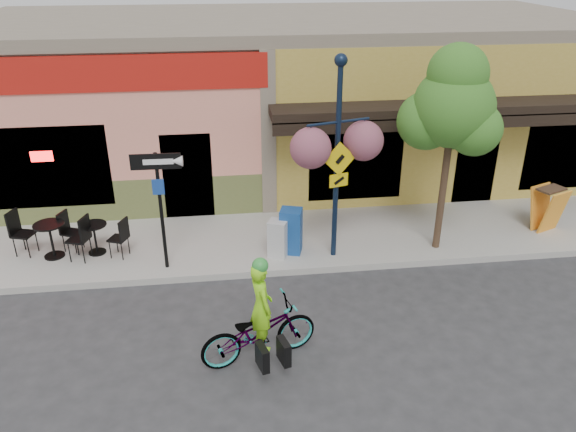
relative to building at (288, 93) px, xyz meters
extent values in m
plane|color=#2D2D30|center=(0.00, -7.50, -2.25)|extent=(90.00, 90.00, 0.00)
cube|color=#9E9B93|center=(0.00, -5.50, -2.17)|extent=(24.00, 3.00, 0.15)
cube|color=#A8A59E|center=(0.00, -6.95, -2.17)|extent=(24.00, 0.12, 0.15)
imported|color=maroon|center=(-1.71, -9.54, -1.72)|extent=(2.12, 1.21, 1.05)
imported|color=#8BE718|center=(-1.66, -9.54, -1.47)|extent=(0.51, 0.65, 1.56)
camera|label=1|loc=(-2.18, -17.09, 4.01)|focal=35.00mm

